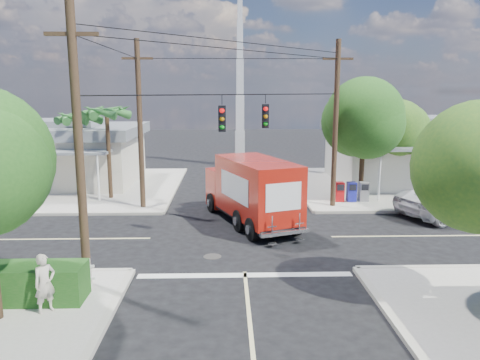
{
  "coord_description": "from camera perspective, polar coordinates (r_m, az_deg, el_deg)",
  "views": [
    {
      "loc": [
        -0.61,
        -19.73,
        6.32
      ],
      "look_at": [
        0.0,
        2.0,
        2.2
      ],
      "focal_mm": 35.0,
      "sensor_mm": 36.0,
      "label": 1
    }
  ],
  "objects": [
    {
      "name": "delivery_truck",
      "position": [
        22.53,
        1.38,
        -1.29
      ],
      "size": [
        4.64,
        7.68,
        3.2
      ],
      "color": "black",
      "rests_on": "ground"
    },
    {
      "name": "vending_boxes",
      "position": [
        27.47,
        13.43,
        -1.39
      ],
      "size": [
        1.9,
        0.5,
        1.1
      ],
      "color": "#A80B0F",
      "rests_on": "sidewalk_ne"
    },
    {
      "name": "sidewalk_nw",
      "position": [
        32.88,
        -19.78,
        -0.86
      ],
      "size": [
        14.12,
        14.12,
        0.14
      ],
      "color": "#AAA59A",
      "rests_on": "ground"
    },
    {
      "name": "road_markings",
      "position": [
        19.33,
        0.29,
        -8.34
      ],
      "size": [
        32.0,
        32.0,
        0.01
      ],
      "color": "beige",
      "rests_on": "ground"
    },
    {
      "name": "palm_nw_front",
      "position": [
        28.12,
        -15.94,
        7.72
      ],
      "size": [
        3.01,
        3.08,
        5.59
      ],
      "color": "#422D1C",
      "rests_on": "sidewalk_nw"
    },
    {
      "name": "utility_poles",
      "position": [
        21.42,
        -4.23,
        6.29
      ],
      "size": [
        12.0,
        10.68,
        9.0
      ],
      "color": "#473321",
      "rests_on": "ground"
    },
    {
      "name": "building_ne",
      "position": [
        34.53,
        20.76,
        3.39
      ],
      "size": [
        11.8,
        10.2,
        4.5
      ],
      "color": "silver",
      "rests_on": "sidewalk_ne"
    },
    {
      "name": "pedestrian",
      "position": [
        14.58,
        -22.7,
        -11.56
      ],
      "size": [
        0.72,
        0.74,
        1.72
      ],
      "primitive_type": "imported",
      "rotation": [
        0.0,
        0.0,
        0.85
      ],
      "color": "beige",
      "rests_on": "sidewalk_sw"
    },
    {
      "name": "palm_nw_back",
      "position": [
        30.12,
        -18.92,
        7.02
      ],
      "size": [
        3.01,
        3.08,
        5.19
      ],
      "color": "#422D1C",
      "rests_on": "sidewalk_nw"
    },
    {
      "name": "parked_car",
      "position": [
        26.36,
        24.93,
        -2.21
      ],
      "size": [
        6.88,
        4.84,
        1.74
      ],
      "primitive_type": "imported",
      "rotation": [
        0.0,
        0.0,
        1.91
      ],
      "color": "silver",
      "rests_on": "ground"
    },
    {
      "name": "sidewalk_ne",
      "position": [
        33.29,
        18.62,
        -0.66
      ],
      "size": [
        14.12,
        14.12,
        0.14
      ],
      "color": "#AAA59A",
      "rests_on": "ground"
    },
    {
      "name": "tree_ne_back",
      "position": [
        30.59,
        18.42,
        6.19
      ],
      "size": [
        3.77,
        3.66,
        5.82
      ],
      "color": "#422D1C",
      "rests_on": "sidewalk_ne"
    },
    {
      "name": "tree_ne_front",
      "position": [
        27.66,
        14.93,
        7.16
      ],
      "size": [
        4.21,
        4.14,
        6.66
      ],
      "color": "#422D1C",
      "rests_on": "sidewalk_ne"
    },
    {
      "name": "picket_fence",
      "position": [
        16.83,
        -27.24,
        -10.1
      ],
      "size": [
        5.94,
        0.06,
        1.0
      ],
      "color": "silver",
      "rests_on": "sidewalk_sw"
    },
    {
      "name": "radio_tower",
      "position": [
        39.75,
        -0.01,
        9.76
      ],
      "size": [
        0.8,
        0.8,
        17.0
      ],
      "color": "silver",
      "rests_on": "ground"
    },
    {
      "name": "building_nw",
      "position": [
        34.39,
        -20.97,
        3.18
      ],
      "size": [
        10.8,
        10.2,
        4.3
      ],
      "color": "beige",
      "rests_on": "sidewalk_nw"
    },
    {
      "name": "ground",
      "position": [
        20.73,
        0.16,
        -7.02
      ],
      "size": [
        120.0,
        120.0,
        0.0
      ],
      "primitive_type": "plane",
      "color": "black",
      "rests_on": "ground"
    }
  ]
}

